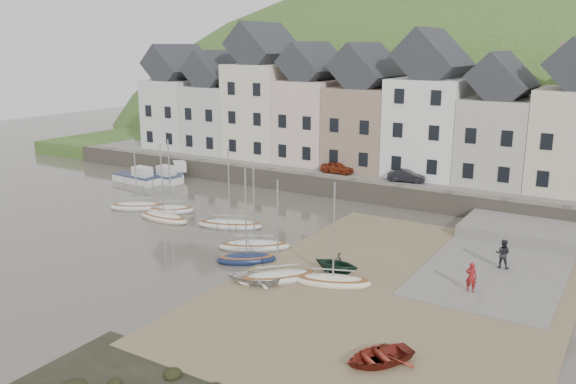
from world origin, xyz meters
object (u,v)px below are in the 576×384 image
Objects in this scene: car_right at (407,176)px; sailboat_0 at (138,206)px; rowboat_red at (378,356)px; rowboat_white at (254,277)px; car_left at (337,168)px; person_red at (471,277)px; rowboat_green at (336,263)px; person_dark at (503,254)px.

sailboat_0 is at bearing 118.52° from car_right.
rowboat_white is at bearing -170.42° from rowboat_red.
car_left is 0.96× the size of car_right.
car_right is at bearing 158.99° from rowboat_white.
rowboat_white is 12.23m from person_red.
person_dark is (8.23, 6.22, 0.24)m from rowboat_green.
car_right is at bearing 142.82° from rowboat_red.
car_right is at bearing -63.26° from person_red.
person_red is 0.53× the size of car_left.
sailboat_0 is at bearing -101.73° from rowboat_green.
car_right is (18.09, 14.99, 1.88)m from sailboat_0.
rowboat_white is (17.48, -8.00, 0.12)m from sailboat_0.
rowboat_red is 0.97× the size of car_right.
car_right is (0.61, 22.99, 1.76)m from rowboat_white.
rowboat_white is at bearing -164.08° from car_left.
rowboat_white is at bearing 37.26° from person_dark.
sailboat_0 is 29.31m from person_dark.
car_right is at bearing 39.65° from sailboat_0.
person_red is (1.39, 9.67, 0.58)m from rowboat_red.
rowboat_white is at bearing 167.35° from car_right.
rowboat_white is 0.95× the size of car_right.
sailboat_0 is at bearing -170.17° from rowboat_red.
rowboat_white is 0.99× the size of car_left.
person_red reaches higher than rowboat_red.
sailboat_0 is 28.70m from person_red.
car_left reaches higher than rowboat_white.
person_dark is at bearing 3.49° from sailboat_0.
car_left is at bearing 53.32° from sailboat_0.
car_left is (-6.31, 22.99, 1.76)m from rowboat_white.
sailboat_0 is 3.46× the size of person_dark.
person_red is 20.70m from car_right.
person_dark is at bearing 127.32° from rowboat_green.
car_left reaches higher than rowboat_green.
car_right is (-2.93, 19.43, 1.36)m from rowboat_green.
car_left reaches higher than person_dark.
sailboat_0 is at bearing -9.34° from person_red.
rowboat_green is 10.15m from rowboat_red.
car_right is at bearing -89.44° from car_left.
rowboat_green is (21.02, -4.44, 0.53)m from sailboat_0.
car_right reaches higher than rowboat_white.
car_left is (-17.38, 17.83, 1.17)m from person_red.
person_red is at bearing 102.23° from rowboat_green.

